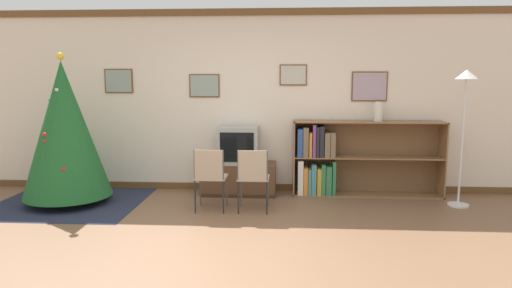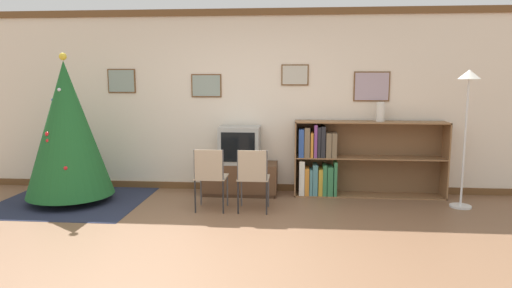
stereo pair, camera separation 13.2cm
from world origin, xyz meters
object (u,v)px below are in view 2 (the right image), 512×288
vase (380,112)px  standing_lamp (467,103)px  christmas_tree (67,129)px  tv_console (240,178)px  folding_chair_left (210,175)px  folding_chair_right (253,176)px  bookshelf (340,160)px  television (240,145)px

vase → standing_lamp: 1.14m
christmas_tree → tv_console: (2.28, 0.62, -0.78)m
christmas_tree → vase: christmas_tree is taller
folding_chair_left → folding_chair_right: bearing=0.0°
vase → bookshelf: bearing=-177.3°
christmas_tree → vase: (4.29, 0.72, 0.21)m
christmas_tree → bookshelf: (3.75, 0.69, -0.50)m
tv_console → television: (-0.00, -0.00, 0.50)m
christmas_tree → bookshelf: size_ratio=0.94×
television → folding_chair_right: television is taller
bookshelf → vase: (0.55, 0.03, 0.71)m
bookshelf → christmas_tree: bearing=-169.5°
folding_chair_right → vase: bearing=29.6°
tv_console → vase: 2.24m
christmas_tree → folding_chair_right: christmas_tree is taller
bookshelf → folding_chair_right: bearing=-141.0°
tv_console → vase: (2.01, 0.09, 0.99)m
tv_console → vase: vase is taller
folding_chair_right → vase: 2.13m
television → folding_chair_left: (-0.28, -0.89, -0.26)m
tv_console → folding_chair_left: 0.96m
vase → television: bearing=-177.2°
television → bookshelf: size_ratio=0.27×
tv_console → bookshelf: size_ratio=0.51×
television → vase: size_ratio=2.12×
folding_chair_right → bookshelf: 1.53m
standing_lamp → folding_chair_left: bearing=-171.9°
television → vase: (2.01, 0.10, 0.49)m
television → bookshelf: (1.46, 0.07, -0.22)m
folding_chair_left → standing_lamp: 3.44m
folding_chair_left → tv_console: bearing=72.8°
standing_lamp → bookshelf: bearing=162.3°
folding_chair_left → bookshelf: bookshelf is taller
folding_chair_right → tv_console: bearing=107.2°
tv_console → standing_lamp: size_ratio=0.60×
television → folding_chair_left: 0.97m
folding_chair_right → bookshelf: bearing=39.0°
folding_chair_right → standing_lamp: bearing=9.7°
bookshelf → standing_lamp: size_ratio=1.19×
christmas_tree → folding_chair_left: 2.10m
tv_console → folding_chair_right: folding_chair_right is taller
tv_console → folding_chair_left: (-0.28, -0.89, 0.24)m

